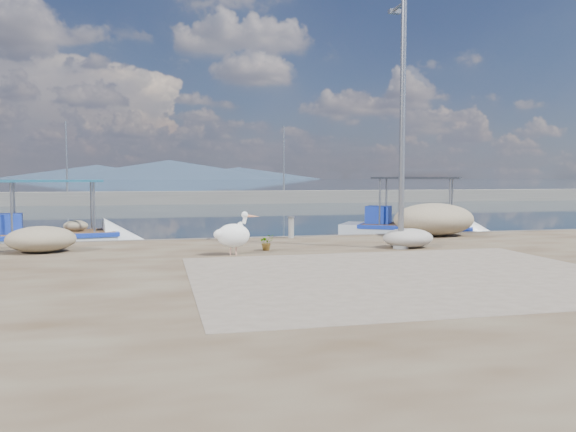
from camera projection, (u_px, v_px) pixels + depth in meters
The scene contains 14 objects.
ground at pixel (321, 276), 14.45m from camera, with size 1400.00×1400.00×0.00m, color #162635.
quay at pixel (433, 328), 8.60m from camera, with size 44.00×22.00×0.50m, color #46321E.
quay_patch at pixel (408, 275), 11.73m from camera, with size 9.00×7.00×0.01m, color gray.
breakwater at pixel (202, 197), 53.27m from camera, with size 120.00×2.20×7.50m.
mountains at pixel (165, 171), 646.30m from camera, with size 370.00×280.00×22.00m.
boat_left at pixel (53, 242), 20.02m from camera, with size 6.20×2.92×2.87m.
boat_right at pixel (414, 234), 23.04m from camera, with size 6.33×5.06×2.99m.
pelican at pixel (234, 235), 14.74m from camera, with size 1.19×0.61×1.15m.
lamp_post at pixel (402, 133), 15.91m from camera, with size 0.44×0.96×7.00m.
bollard_near at pixel (291, 226), 18.86m from camera, with size 0.24×0.24×0.74m.
potted_plant at pixel (267, 242), 15.74m from camera, with size 0.40×0.35×0.45m, color #33722D.
net_pile_c at pixel (434, 219), 19.61m from camera, with size 2.90×2.07×1.14m, color #C0AE8E.
net_pile_b at pixel (41, 239), 15.31m from camera, with size 1.84×1.43×0.72m, color #C0AE8E.
net_pile_d at pixel (408, 238), 16.33m from camera, with size 1.50×1.13×0.56m, color #B4AEA6.
Camera 1 is at (-4.08, -13.74, 2.56)m, focal length 35.00 mm.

